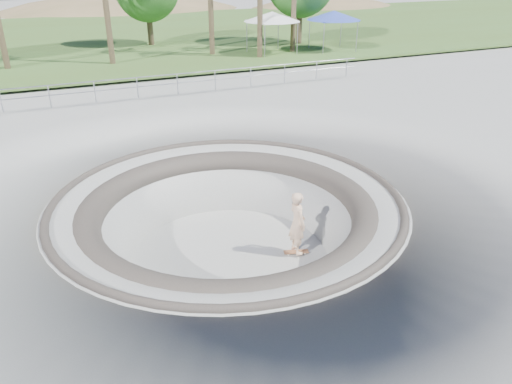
% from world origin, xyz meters
% --- Properties ---
extents(ground, '(180.00, 180.00, 0.00)m').
position_xyz_m(ground, '(0.00, 0.00, 0.00)').
color(ground, '#ADACA7').
rests_on(ground, ground).
extents(skate_bowl, '(14.00, 14.00, 4.10)m').
position_xyz_m(skate_bowl, '(0.00, 0.00, -1.83)').
color(skate_bowl, '#ADACA7').
rests_on(skate_bowl, ground).
extents(grass_strip, '(180.00, 36.00, 0.12)m').
position_xyz_m(grass_strip, '(0.00, 34.00, 0.22)').
color(grass_strip, '#425C25').
rests_on(grass_strip, ground).
extents(distant_hills, '(103.20, 45.00, 28.60)m').
position_xyz_m(distant_hills, '(3.78, 57.17, -7.02)').
color(distant_hills, brown).
rests_on(distant_hills, ground).
extents(safety_railing, '(25.00, 0.06, 1.03)m').
position_xyz_m(safety_railing, '(0.00, 12.00, 0.69)').
color(safety_railing, '#96989F').
rests_on(safety_railing, ground).
extents(skateboard, '(0.80, 0.44, 0.08)m').
position_xyz_m(skateboard, '(1.92, -0.77, -1.84)').
color(skateboard, '#955F3B').
rests_on(skateboard, ground).
extents(skater, '(0.49, 0.74, 2.00)m').
position_xyz_m(skater, '(1.92, -0.77, -0.82)').
color(skater, beige).
rests_on(skater, skateboard).
extents(canopy_white, '(5.47, 5.47, 2.77)m').
position_xyz_m(canopy_white, '(11.23, 20.28, 2.70)').
color(canopy_white, '#96989F').
rests_on(canopy_white, ground).
extents(canopy_blue, '(5.37, 5.37, 2.73)m').
position_xyz_m(canopy_blue, '(15.74, 19.53, 2.67)').
color(canopy_blue, '#96989F').
rests_on(canopy_blue, ground).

